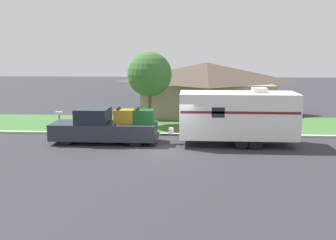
{
  "coord_description": "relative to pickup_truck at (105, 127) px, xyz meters",
  "views": [
    {
      "loc": [
        1.14,
        -19.73,
        5.32
      ],
      "look_at": [
        -0.22,
        1.6,
        1.4
      ],
      "focal_mm": 40.0,
      "sensor_mm": 36.0,
      "label": 1
    }
  ],
  "objects": [
    {
      "name": "ground_plane",
      "position": [
        3.93,
        -1.6,
        -0.94
      ],
      "size": [
        120.0,
        120.0,
        0.0
      ],
      "primitive_type": "plane",
      "color": "#2D2D33"
    },
    {
      "name": "mailbox",
      "position": [
        -3.94,
        3.25,
        0.06
      ],
      "size": [
        0.48,
        0.2,
        1.3
      ],
      "color": "brown",
      "rests_on": "ground_plane"
    },
    {
      "name": "travel_trailer",
      "position": [
        7.71,
        -0.0,
        0.8
      ],
      "size": [
        7.73,
        2.49,
        3.31
      ],
      "color": "black",
      "rests_on": "ground_plane"
    },
    {
      "name": "curb_strip",
      "position": [
        3.93,
        2.15,
        -0.87
      ],
      "size": [
        80.0,
        0.3,
        0.14
      ],
      "color": "beige",
      "rests_on": "ground_plane"
    },
    {
      "name": "tree_in_yard",
      "position": [
        2.05,
        5.33,
        2.78
      ],
      "size": [
        3.18,
        3.18,
        5.32
      ],
      "color": "brown",
      "rests_on": "ground_plane"
    },
    {
      "name": "pickup_truck",
      "position": [
        0.0,
        0.0,
        0.0
      ],
      "size": [
        6.27,
        2.05,
        2.11
      ],
      "color": "black",
      "rests_on": "ground_plane"
    },
    {
      "name": "house_across_street",
      "position": [
        6.31,
        11.17,
        1.34
      ],
      "size": [
        11.36,
        8.1,
        4.4
      ],
      "color": "gray",
      "rests_on": "ground_plane"
    },
    {
      "name": "lawn_strip",
      "position": [
        3.93,
        5.8,
        -0.92
      ],
      "size": [
        80.0,
        7.0,
        0.03
      ],
      "color": "#3D6B33",
      "rests_on": "ground_plane"
    }
  ]
}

